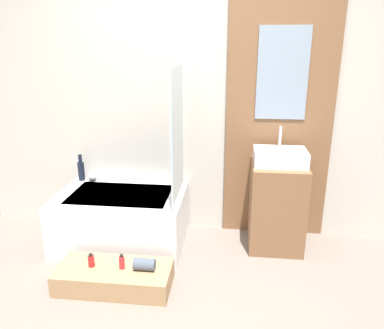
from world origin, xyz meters
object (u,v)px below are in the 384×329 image
(sink, at_px, (280,157))
(wooden_step_bench, at_px, (115,277))
(bathtub, at_px, (122,218))
(bottle_soap_secondary, at_px, (122,262))
(vase_tall_dark, at_px, (81,170))
(vase_round_light, at_px, (93,176))
(bottle_soap_primary, at_px, (91,261))

(sink, bearing_deg, wooden_step_bench, -148.27)
(bathtub, xyz_separation_m, bottle_soap_secondary, (0.19, -0.66, -0.03))
(sink, height_order, vase_tall_dark, sink)
(vase_tall_dark, bearing_deg, sink, -5.62)
(bathtub, distance_m, bottle_soap_secondary, 0.69)
(wooden_step_bench, relative_size, vase_tall_dark, 3.31)
(vase_round_light, distance_m, bottle_soap_secondary, 1.15)
(wooden_step_bench, distance_m, vase_round_light, 1.17)
(vase_tall_dark, bearing_deg, vase_round_light, -8.11)
(vase_tall_dark, relative_size, bottle_soap_secondary, 2.22)
(bathtub, height_order, vase_round_light, vase_round_light)
(wooden_step_bench, relative_size, bottle_soap_secondary, 7.35)
(bathtub, relative_size, vase_round_light, 11.70)
(bathtub, bearing_deg, vase_round_light, 141.02)
(sink, height_order, vase_round_light, sink)
(sink, height_order, bottle_soap_primary, sink)
(vase_round_light, bearing_deg, vase_tall_dark, 171.89)
(wooden_step_bench, height_order, vase_tall_dark, vase_tall_dark)
(sink, bearing_deg, bathtub, -174.77)
(vase_round_light, height_order, bottle_soap_primary, vase_round_light)
(bottle_soap_primary, bearing_deg, bottle_soap_secondary, 0.00)
(vase_tall_dark, bearing_deg, bathtub, -32.87)
(sink, xyz_separation_m, bottle_soap_primary, (-1.45, -0.79, -0.64))
(vase_tall_dark, xyz_separation_m, vase_round_light, (0.12, -0.02, -0.06))
(bathtub, distance_m, wooden_step_bench, 0.69)
(sink, xyz_separation_m, vase_round_light, (-1.77, 0.17, -0.31))
(wooden_step_bench, distance_m, vase_tall_dark, 1.26)
(vase_tall_dark, bearing_deg, bottle_soap_secondary, -55.13)
(vase_round_light, relative_size, bottle_soap_primary, 0.90)
(bottle_soap_secondary, bearing_deg, bathtub, 106.28)
(wooden_step_bench, xyz_separation_m, vase_tall_dark, (-0.61, 0.97, 0.51))
(wooden_step_bench, xyz_separation_m, bottle_soap_secondary, (0.06, 0.00, 0.14))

